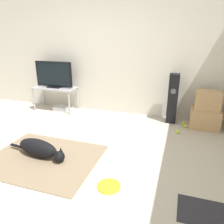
% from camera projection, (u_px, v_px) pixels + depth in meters
% --- Properties ---
extents(ground_plane, '(12.00, 12.00, 0.00)m').
position_uv_depth(ground_plane, '(59.00, 155.00, 3.26)').
color(ground_plane, '#BCB29E').
extents(wall_back, '(8.00, 0.06, 2.55)m').
position_uv_depth(wall_back, '(105.00, 54.00, 4.70)').
color(wall_back, beige).
rests_on(wall_back, ground_plane).
extents(area_rug, '(1.54, 1.25, 0.01)m').
position_uv_depth(area_rug, '(44.00, 158.00, 3.16)').
color(area_rug, '#847056').
rests_on(area_rug, ground_plane).
extents(dog, '(1.01, 0.31, 0.26)m').
position_uv_depth(dog, '(40.00, 149.00, 3.16)').
color(dog, black).
rests_on(dog, area_rug).
extents(frisbee, '(0.28, 0.28, 0.03)m').
position_uv_depth(frisbee, '(109.00, 186.00, 2.58)').
color(frisbee, yellow).
rests_on(frisbee, ground_plane).
extents(cardboard_box_lower, '(0.54, 0.37, 0.37)m').
position_uv_depth(cardboard_box_lower, '(205.00, 119.00, 4.13)').
color(cardboard_box_lower, tan).
rests_on(cardboard_box_lower, ground_plane).
extents(cardboard_box_upper, '(0.44, 0.30, 0.35)m').
position_uv_depth(cardboard_box_upper, '(208.00, 100.00, 4.00)').
color(cardboard_box_upper, tan).
rests_on(cardboard_box_upper, cardboard_box_lower).
extents(floor_speaker, '(0.19, 0.19, 0.99)m').
position_uv_depth(floor_speaker, '(173.00, 99.00, 4.29)').
color(floor_speaker, black).
rests_on(floor_speaker, ground_plane).
extents(tv_stand, '(0.98, 0.47, 0.54)m').
position_uv_depth(tv_stand, '(55.00, 90.00, 5.04)').
color(tv_stand, '#A8A8AD').
rests_on(tv_stand, ground_plane).
extents(tv, '(0.89, 0.20, 0.58)m').
position_uv_depth(tv, '(54.00, 75.00, 4.92)').
color(tv, black).
rests_on(tv, tv_stand).
extents(tennis_ball_by_boxes, '(0.07, 0.07, 0.07)m').
position_uv_depth(tennis_ball_by_boxes, '(178.00, 132.00, 3.94)').
color(tennis_ball_by_boxes, '#C6E033').
rests_on(tennis_ball_by_boxes, ground_plane).
extents(tennis_ball_near_speaker, '(0.07, 0.07, 0.07)m').
position_uv_depth(tennis_ball_near_speaker, '(184.00, 123.00, 4.33)').
color(tennis_ball_near_speaker, '#C6E033').
rests_on(tennis_ball_near_speaker, ground_plane).
extents(tennis_ball_loose_on_carpet, '(0.07, 0.07, 0.07)m').
position_uv_depth(tennis_ball_loose_on_carpet, '(185.00, 126.00, 4.18)').
color(tennis_ball_loose_on_carpet, '#C6E033').
rests_on(tennis_ball_loose_on_carpet, ground_plane).
extents(game_console, '(0.32, 0.24, 0.10)m').
position_uv_depth(game_console, '(61.00, 108.00, 5.13)').
color(game_console, '#B7B7BC').
rests_on(game_console, ground_plane).
extents(door_mat, '(0.70, 0.41, 0.01)m').
position_uv_depth(door_mat, '(213.00, 214.00, 2.19)').
color(door_mat, '#28282D').
rests_on(door_mat, ground_plane).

